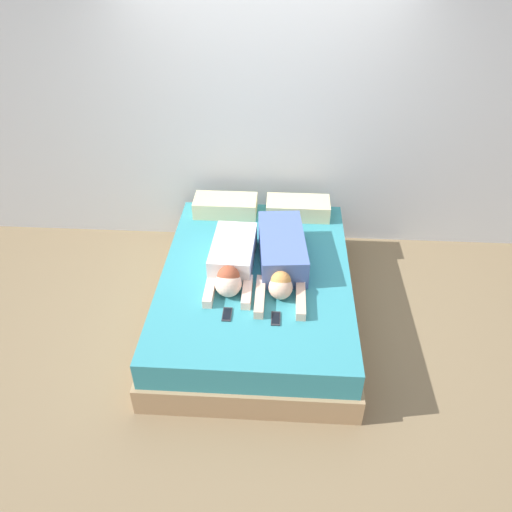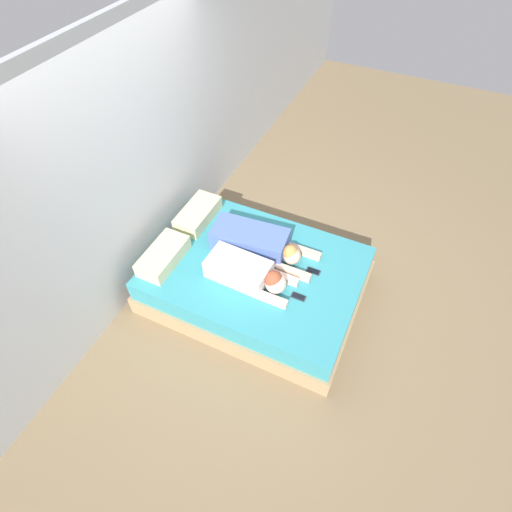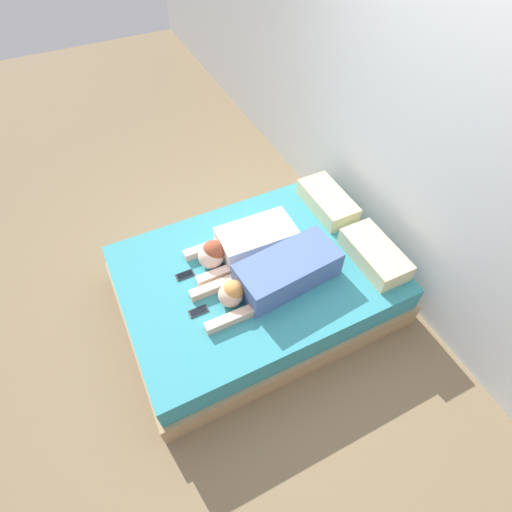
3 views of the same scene
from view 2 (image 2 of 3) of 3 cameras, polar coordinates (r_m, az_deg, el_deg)
name	(u,v)px [view 2 (image 2 of 3)]	position (r m, az deg, el deg)	size (l,w,h in m)	color
ground_plane	(256,292)	(4.43, 0.00, -5.21)	(12.00, 12.00, 0.00)	#7F6B4C
wall_back	(138,167)	(4.02, -16.49, 12.12)	(12.00, 0.06, 2.60)	silver
bed	(256,280)	(4.24, 0.00, -3.41)	(1.58, 2.17, 0.46)	tan
pillow_head_left	(163,256)	(4.15, -13.08, 0.00)	(0.59, 0.29, 0.16)	beige
pillow_head_right	(198,214)	(4.52, -8.29, 5.96)	(0.59, 0.29, 0.16)	beige
person_left	(249,273)	(3.87, -1.04, -2.45)	(0.36, 0.88, 0.24)	silver
person_right	(257,242)	(4.12, 0.18, 1.97)	(0.43, 1.13, 0.24)	#4C66A5
cell_phone_left	(298,297)	(3.84, 6.07, -5.80)	(0.07, 0.14, 0.01)	#2D2D33
cell_phone_right	(313,271)	(4.05, 8.18, -2.15)	(0.07, 0.14, 0.01)	#2D2D33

